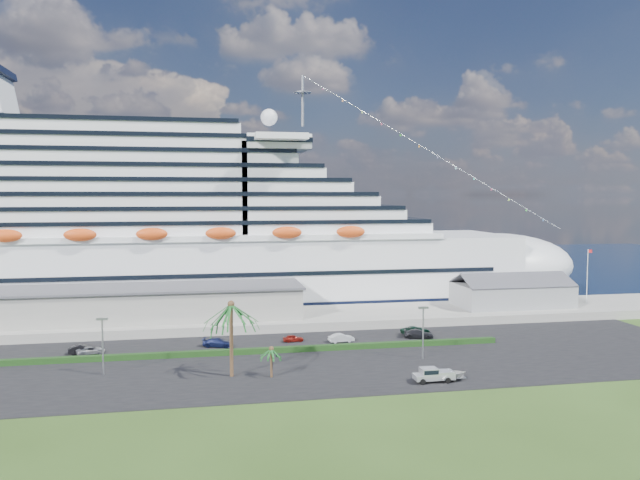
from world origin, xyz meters
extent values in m
plane|color=#2A4316|center=(0.00, 0.00, 0.00)|extent=(420.00, 420.00, 0.00)
cube|color=black|center=(0.00, 11.00, 0.06)|extent=(140.00, 38.00, 0.12)
cube|color=gray|center=(0.00, 40.00, 0.90)|extent=(240.00, 20.00, 1.80)
cube|color=black|center=(0.00, 130.00, 0.01)|extent=(420.00, 160.00, 0.02)
cube|color=silver|center=(-20.00, 64.00, 8.00)|extent=(160.00, 30.00, 16.00)
ellipsoid|color=silver|center=(60.00, 64.00, 8.00)|extent=(40.00, 30.00, 16.00)
cube|color=black|center=(-20.00, 64.00, 1.20)|extent=(164.00, 30.60, 2.40)
cube|color=silver|center=(-32.00, 64.00, 29.60)|extent=(128.00, 26.00, 24.80)
cube|color=silver|center=(2.80, 64.00, 37.40)|extent=(14.00, 38.00, 3.20)
cylinder|color=gray|center=(10.00, 64.00, 48.00)|extent=(0.70, 0.70, 12.00)
ellipsoid|color=#D94714|center=(-24.00, 48.20, 17.80)|extent=(90.00, 2.40, 2.60)
ellipsoid|color=#D94714|center=(-24.00, 79.80, 17.80)|extent=(90.00, 2.40, 2.60)
cube|color=black|center=(-20.00, 64.00, 8.80)|extent=(144.00, 30.40, 0.90)
cube|color=gray|center=(-25.00, 40.00, 4.80)|extent=(60.00, 14.00, 6.00)
cube|color=#4C4C54|center=(-25.00, 40.00, 7.90)|extent=(61.00, 15.00, 0.40)
cube|color=gray|center=(52.00, 40.00, 4.20)|extent=(24.00, 12.00, 4.80)
cube|color=#4C4C54|center=(52.00, 37.00, 7.80)|extent=(24.00, 6.31, 2.74)
cube|color=#4C4C54|center=(52.00, 43.00, 7.80)|extent=(24.00, 6.31, 2.74)
cylinder|color=silver|center=(70.00, 40.00, 7.80)|extent=(0.16, 0.16, 12.00)
cube|color=red|center=(70.50, 40.00, 13.40)|extent=(1.00, 0.04, 0.70)
cube|color=black|center=(-8.00, 16.00, 0.57)|extent=(88.00, 1.10, 0.90)
cylinder|color=gray|center=(-28.00, 8.00, 4.12)|extent=(0.24, 0.24, 8.00)
cube|color=gray|center=(-28.00, 8.00, 8.22)|extent=(1.60, 0.35, 0.35)
cylinder|color=gray|center=(20.00, 8.00, 4.12)|extent=(0.24, 0.24, 8.00)
cube|color=gray|center=(20.00, 8.00, 8.22)|extent=(1.60, 0.35, 0.35)
cylinder|color=#47301E|center=(-10.00, 4.00, 5.25)|extent=(0.54, 0.54, 10.50)
sphere|color=#47301E|center=(-10.00, 4.00, 10.50)|extent=(0.98, 0.98, 0.98)
cylinder|color=#47301E|center=(-4.50, 2.50, 2.10)|extent=(0.35, 0.35, 4.20)
sphere|color=#47301E|center=(-4.50, 2.50, 4.20)|extent=(0.73, 0.73, 0.73)
imported|color=black|center=(-33.16, 21.25, 0.85)|extent=(4.57, 2.02, 1.46)
imported|color=gray|center=(-31.83, 20.66, 0.74)|extent=(4.87, 3.61, 1.23)
imported|color=#141C47|center=(-11.48, 21.69, 0.87)|extent=(5.56, 3.60, 1.50)
imported|color=maroon|center=(1.60, 23.03, 0.74)|extent=(3.70, 1.69, 1.23)
imported|color=silver|center=(9.82, 21.16, 0.86)|extent=(4.62, 2.09, 1.47)
imported|color=black|center=(24.62, 24.51, 0.87)|extent=(5.80, 3.48, 1.51)
imported|color=black|center=(24.19, 21.52, 0.89)|extent=(5.74, 3.83, 1.54)
cylinder|color=black|center=(15.26, -4.92, 0.53)|extent=(0.83, 0.29, 0.83)
cylinder|color=black|center=(15.26, -2.96, 0.53)|extent=(0.83, 0.29, 0.83)
cylinder|color=black|center=(18.87, -4.92, 0.53)|extent=(0.83, 0.29, 0.83)
cylinder|color=black|center=(18.87, -2.96, 0.53)|extent=(0.83, 0.29, 0.83)
cube|color=silver|center=(17.22, -3.94, 0.89)|extent=(5.57, 2.08, 0.72)
cube|color=silver|center=(18.72, -3.94, 1.31)|extent=(2.48, 2.02, 0.57)
cube|color=silver|center=(16.50, -3.94, 1.62)|extent=(2.27, 1.96, 0.98)
cube|color=black|center=(16.50, -3.94, 1.72)|extent=(2.07, 2.02, 0.57)
cube|color=silver|center=(14.85, -3.94, 1.10)|extent=(0.93, 1.96, 0.36)
cube|color=gray|center=(19.58, -3.82, 0.63)|extent=(4.33, 1.79, 0.11)
cylinder|color=gray|center=(17.64, -3.82, 0.63)|extent=(2.03, 0.18, 0.07)
cylinder|color=black|center=(19.95, -4.65, 0.42)|extent=(0.60, 0.23, 0.59)
cylinder|color=black|center=(19.95, -2.99, 0.42)|extent=(0.60, 0.23, 0.59)
imported|color=silver|center=(19.58, -3.82, 1.17)|extent=(4.85, 3.58, 0.97)
camera|label=1|loc=(-13.92, -83.63, 25.82)|focal=35.00mm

